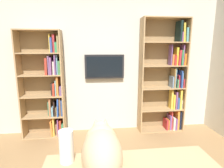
# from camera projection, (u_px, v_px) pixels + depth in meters

# --- Properties ---
(wall_back) EXTENTS (4.52, 0.06, 2.70)m
(wall_back) POSITION_uv_depth(u_px,v_px,m) (103.00, 63.00, 3.49)
(wall_back) COLOR beige
(wall_back) RESTS_ON ground
(bookshelf_left) EXTENTS (0.88, 0.28, 2.19)m
(bookshelf_left) POSITION_uv_depth(u_px,v_px,m) (168.00, 80.00, 3.52)
(bookshelf_left) COLOR tan
(bookshelf_left) RESTS_ON ground
(bookshelf_right) EXTENTS (0.76, 0.28, 1.95)m
(bookshelf_right) POSITION_uv_depth(u_px,v_px,m) (48.00, 86.00, 3.29)
(bookshelf_right) COLOR tan
(bookshelf_right) RESTS_ON ground
(wall_mounted_tv) EXTENTS (0.74, 0.07, 0.45)m
(wall_mounted_tv) POSITION_uv_depth(u_px,v_px,m) (105.00, 67.00, 3.42)
(wall_mounted_tv) COLOR black
(cat) EXTENTS (0.30, 0.61, 0.35)m
(cat) POSITION_uv_depth(u_px,v_px,m) (102.00, 150.00, 1.25)
(cat) COLOR #D1B284
(cat) RESTS_ON desk
(paper_towel_roll) EXTENTS (0.11, 0.11, 0.26)m
(paper_towel_roll) POSITION_uv_depth(u_px,v_px,m) (66.00, 146.00, 1.38)
(paper_towel_roll) COLOR white
(paper_towel_roll) RESTS_ON desk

